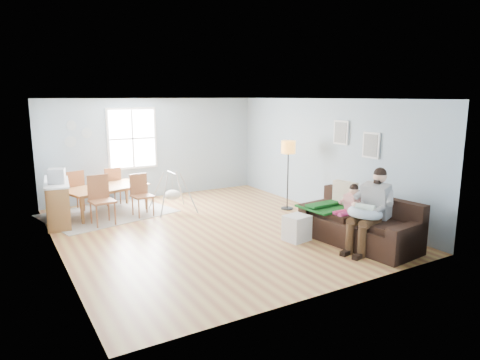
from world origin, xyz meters
TOP-DOWN VIEW (x-y plane):
  - room at (0.00, 0.00)m, footprint 8.40×9.40m
  - window at (-0.60, 3.46)m, footprint 1.32×0.08m
  - pictures at (2.97, -1.05)m, footprint 0.05×1.34m
  - wall_plates at (-2.00, 3.47)m, footprint 0.67×0.02m
  - sofa at (2.04, -2.19)m, footprint 1.20×2.33m
  - green_throw at (1.87, -1.46)m, footprint 1.07×0.90m
  - beige_pillow at (2.21, -1.58)m, footprint 0.23×0.53m
  - father at (1.94, -2.53)m, footprint 1.12×0.64m
  - nursing_pillow at (1.77, -2.55)m, footprint 0.70×0.69m
  - infant at (1.76, -2.51)m, footprint 0.28×0.42m
  - toddler at (1.94, -1.99)m, footprint 0.55×0.27m
  - floor_lamp at (2.34, 0.51)m, footprint 0.34×0.34m
  - storage_cube at (1.09, -1.47)m, footprint 0.51×0.47m
  - rug at (-1.60, 2.35)m, footprint 3.18×2.69m
  - dining_table at (-1.60, 2.35)m, footprint 2.09×1.55m
  - chair_sw at (-1.91, 1.58)m, footprint 0.53×0.53m
  - chair_se at (-0.94, 1.81)m, footprint 0.49×0.49m
  - chair_nw at (-2.24, 2.89)m, footprint 0.56×0.56m
  - chair_ne at (-1.29, 3.13)m, footprint 0.50×0.50m
  - counter at (-2.70, 2.19)m, footprint 0.70×1.73m
  - monitor at (-2.73, 1.87)m, footprint 0.40×0.39m
  - baby_swing at (-0.19, 1.73)m, footprint 0.98×1.00m

SIDE VIEW (x-z plane):
  - rug at x=-1.60m, z-range 0.00..0.01m
  - storage_cube at x=1.09m, z-range 0.00..0.50m
  - sofa at x=2.04m, z-range -0.13..0.77m
  - dining_table at x=-1.60m, z-range 0.00..0.65m
  - baby_swing at x=-0.19m, z-range -0.05..0.91m
  - counter at x=-2.70m, z-range 0.01..0.94m
  - chair_se at x=-0.94m, z-range 0.07..1.05m
  - chair_ne at x=-1.29m, z-range 0.07..1.05m
  - green_throw at x=1.87m, z-range 0.55..0.59m
  - chair_nw at x=-2.24m, z-range 0.08..1.09m
  - chair_sw at x=-1.91m, z-range 0.09..1.16m
  - nursing_pillow at x=1.77m, z-range 0.59..0.84m
  - toddler at x=1.94m, z-range 0.32..1.20m
  - father at x=1.94m, z-range 0.05..1.54m
  - infant at x=1.76m, z-range 0.73..0.88m
  - beige_pillow at x=2.21m, z-range 0.55..1.07m
  - monitor at x=-2.73m, z-range 0.94..1.25m
  - floor_lamp at x=2.34m, z-range 0.56..2.25m
  - window at x=-0.60m, z-range 0.84..2.46m
  - wall_plates at x=-2.00m, z-range 1.50..2.16m
  - pictures at x=2.97m, z-range 1.48..2.22m
  - room at x=0.00m, z-range 0.47..4.37m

